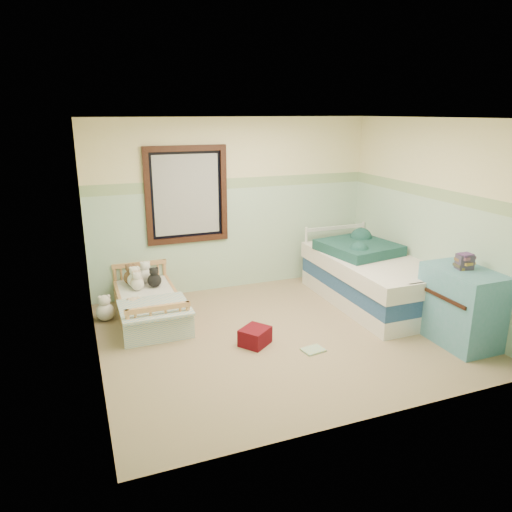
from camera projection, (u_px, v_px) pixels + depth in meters
name	position (u px, v px, depth m)	size (l,w,h in m)	color
floor	(282.00, 335.00, 5.80)	(4.20, 3.60, 0.02)	#786349
ceiling	(286.00, 117.00, 5.08)	(4.20, 3.60, 0.02)	silver
wall_back	(234.00, 205.00, 7.05)	(4.20, 0.04, 2.50)	beige
wall_front	(377.00, 284.00, 3.83)	(4.20, 0.04, 2.50)	beige
wall_left	(89.00, 252.00, 4.72)	(0.04, 3.60, 2.50)	beige
wall_right	(434.00, 219.00, 6.16)	(0.04, 3.60, 2.50)	beige
wainscot_mint	(234.00, 239.00, 7.18)	(4.20, 0.01, 1.50)	#A0C3A5
border_strip	(234.00, 183.00, 6.94)	(4.20, 0.01, 0.15)	#487C4A
window_frame	(187.00, 195.00, 6.72)	(1.16, 0.06, 1.36)	black
window_blinds	(187.00, 195.00, 6.72)	(0.92, 0.01, 1.12)	#B8B8B5
toddler_bed_frame	(150.00, 311.00, 6.23)	(0.75, 1.50, 0.19)	#A76A3D
toddler_mattress	(149.00, 300.00, 6.18)	(0.69, 1.44, 0.12)	white
patchwork_quilt	(155.00, 307.00, 5.74)	(0.81, 0.75, 0.03)	#6AA2C0
plush_bed_brown	(131.00, 277.00, 6.53)	(0.20, 0.20, 0.20)	brown
plush_bed_white	(146.00, 275.00, 6.60)	(0.21, 0.21, 0.21)	white
plush_bed_tan	(137.00, 283.00, 6.35)	(0.18, 0.18, 0.18)	beige
plush_bed_dark	(154.00, 280.00, 6.43)	(0.19, 0.19, 0.19)	black
plush_floor_cream	(105.00, 312.00, 6.15)	(0.23, 0.23, 0.23)	silver
plush_floor_tan	(135.00, 315.00, 6.02)	(0.25, 0.25, 0.25)	beige
twin_bed_frame	(371.00, 295.00, 6.72)	(1.06, 2.13, 0.22)	white
twin_boxspring	(372.00, 280.00, 6.65)	(1.06, 2.13, 0.22)	navy
twin_mattress	(373.00, 265.00, 6.59)	(1.11, 2.17, 0.22)	silver
teal_blanket	(358.00, 247.00, 6.79)	(0.90, 0.96, 0.14)	#0C2F2B
dresser	(461.00, 306.00, 5.49)	(0.55, 0.88, 0.88)	teal
book_stack	(465.00, 262.00, 5.37)	(0.17, 0.13, 0.17)	#4C2E34
red_pillow	(255.00, 336.00, 5.51)	(0.32, 0.28, 0.20)	maroon
floor_book	(313.00, 350.00, 5.39)	(0.24, 0.18, 0.02)	gold
extra_plush_0	(135.00, 280.00, 6.43)	(0.20, 0.20, 0.20)	white
extra_plush_1	(138.00, 284.00, 6.32)	(0.17, 0.17, 0.17)	silver
extra_plush_2	(137.00, 279.00, 6.50)	(0.17, 0.17, 0.17)	silver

